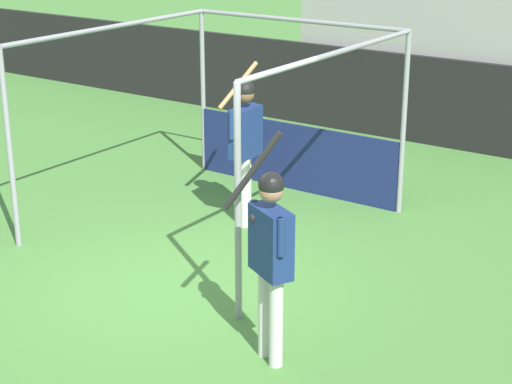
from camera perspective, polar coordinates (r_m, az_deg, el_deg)
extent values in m
plane|color=#477F38|center=(9.60, -5.53, -6.35)|extent=(60.00, 60.00, 0.00)
cube|color=black|center=(15.00, 11.66, 5.93)|extent=(24.00, 0.12, 1.51)
cube|color=#9E9E99|center=(16.02, 13.64, 8.92)|extent=(5.40, 2.40, 2.76)
cube|color=maroon|center=(16.07, 6.15, 10.04)|extent=(0.45, 0.40, 0.10)
cube|color=maroon|center=(16.19, 6.49, 10.93)|extent=(0.45, 0.06, 0.40)
cube|color=maroon|center=(15.81, 7.92, 9.82)|extent=(0.45, 0.40, 0.10)
cube|color=maroon|center=(15.94, 8.26, 10.72)|extent=(0.45, 0.06, 0.40)
cube|color=maroon|center=(15.58, 9.74, 9.58)|extent=(0.45, 0.40, 0.10)
cube|color=maroon|center=(15.70, 10.07, 10.49)|extent=(0.45, 0.06, 0.40)
cube|color=maroon|center=(15.36, 11.61, 9.33)|extent=(0.45, 0.40, 0.10)
cube|color=maroon|center=(15.48, 11.94, 10.25)|extent=(0.45, 0.06, 0.40)
cube|color=maroon|center=(15.15, 13.54, 9.05)|extent=(0.45, 0.40, 0.10)
cube|color=maroon|center=(15.28, 13.86, 9.99)|extent=(0.45, 0.06, 0.40)
cube|color=maroon|center=(14.97, 15.51, 8.76)|extent=(0.45, 0.40, 0.10)
cube|color=maroon|center=(15.10, 15.82, 9.71)|extent=(0.45, 0.06, 0.40)
cube|color=maroon|center=(16.71, 7.55, 11.74)|extent=(0.45, 0.40, 0.10)
cube|color=maroon|center=(16.84, 7.87, 12.57)|extent=(0.45, 0.06, 0.40)
cube|color=maroon|center=(16.47, 9.28, 11.54)|extent=(0.45, 0.40, 0.10)
cube|color=maroon|center=(16.60, 9.60, 12.39)|extent=(0.45, 0.06, 0.40)
cube|color=maroon|center=(16.24, 11.06, 11.33)|extent=(0.45, 0.40, 0.10)
cube|color=maroon|center=(16.37, 11.37, 12.19)|extent=(0.45, 0.06, 0.40)
cube|color=maroon|center=(16.03, 12.88, 11.10)|extent=(0.45, 0.40, 0.10)
cube|color=maroon|center=(16.16, 13.19, 11.97)|extent=(0.45, 0.06, 0.40)
cube|color=maroon|center=(15.83, 14.75, 10.85)|extent=(0.45, 0.40, 0.10)
cube|color=maroon|center=(15.97, 15.05, 11.73)|extent=(0.45, 0.06, 0.40)
cube|color=maroon|center=(15.65, 16.66, 10.59)|extent=(0.45, 0.40, 0.10)
cylinder|color=gray|center=(10.64, -16.11, 2.71)|extent=(0.07, 0.07, 2.47)
cylinder|color=gray|center=(8.41, -1.21, -0.93)|extent=(0.07, 0.07, 2.47)
cylinder|color=gray|center=(13.24, -3.55, 6.65)|extent=(0.07, 0.07, 2.47)
cylinder|color=gray|center=(11.52, 9.81, 4.45)|extent=(0.07, 0.07, 2.47)
cylinder|color=gray|center=(11.62, -9.49, 10.82)|extent=(0.06, 3.75, 0.06)
cylinder|color=gray|center=(9.62, 5.38, 9.23)|extent=(0.06, 3.75, 0.06)
cylinder|color=gray|center=(12.06, 2.77, 11.37)|extent=(3.37, 0.06, 0.06)
cube|color=navy|center=(12.48, 2.58, 2.34)|extent=(3.30, 0.03, 0.99)
cylinder|color=silver|center=(11.07, -0.73, -0.09)|extent=(0.14, 0.14, 0.92)
cylinder|color=silver|center=(11.31, -0.64, 0.34)|extent=(0.14, 0.14, 0.92)
cube|color=navy|center=(10.96, -0.70, 4.01)|extent=(0.24, 0.50, 0.65)
sphere|color=brown|center=(10.83, -0.71, 6.56)|extent=(0.23, 0.23, 0.23)
sphere|color=black|center=(10.82, -0.71, 6.83)|extent=(0.24, 0.24, 0.24)
cylinder|color=navy|center=(10.73, -1.64, 4.48)|extent=(0.07, 0.07, 0.36)
cylinder|color=navy|center=(11.15, -0.15, 5.06)|extent=(0.07, 0.07, 0.36)
cylinder|color=#AD7F4C|center=(11.22, -1.21, 7.12)|extent=(0.15, 0.74, 0.54)
sphere|color=#AD7F4C|center=(11.04, 0.14, 5.61)|extent=(0.08, 0.08, 0.08)
cylinder|color=silver|center=(7.89, 1.35, -8.68)|extent=(0.18, 0.18, 0.89)
cylinder|color=silver|center=(8.06, 0.60, -8.04)|extent=(0.18, 0.18, 0.89)
cube|color=navy|center=(7.65, 1.00, -3.32)|extent=(0.52, 0.42, 0.63)
sphere|color=#A37556|center=(7.47, 1.02, 0.12)|extent=(0.22, 0.22, 0.22)
sphere|color=black|center=(7.46, 1.03, 0.48)|extent=(0.23, 0.23, 0.23)
cylinder|color=navy|center=(7.37, 1.67, -3.03)|extent=(0.09, 0.09, 0.35)
cylinder|color=navy|center=(7.78, -0.13, -1.78)|extent=(0.09, 0.09, 0.35)
cylinder|color=black|center=(7.76, -0.24, 1.40)|extent=(0.48, 0.38, 0.75)
sphere|color=black|center=(7.65, -0.16, -1.74)|extent=(0.08, 0.08, 0.08)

